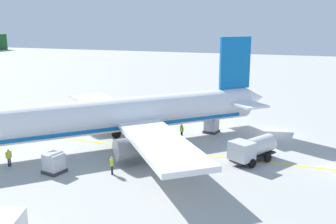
{
  "coord_description": "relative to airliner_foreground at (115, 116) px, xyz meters",
  "views": [
    {
      "loc": [
        -48.85,
        -3.14,
        13.76
      ],
      "look_at": [
        -9.04,
        11.12,
        3.82
      ],
      "focal_mm": 41.38,
      "sensor_mm": 36.0,
      "label": 1
    }
  ],
  "objects": [
    {
      "name": "crew_loader_right",
      "position": [
        5.06,
        -6.29,
        -2.35
      ],
      "size": [
        0.45,
        0.53,
        1.75
      ],
      "color": "#191E33",
      "rests_on": "ground"
    },
    {
      "name": "crew_loader_left",
      "position": [
        -7.78,
        -3.67,
        -2.37
      ],
      "size": [
        0.61,
        0.33,
        1.72
      ],
      "color": "#191E33",
      "rests_on": "ground"
    },
    {
      "name": "cargo_container_mid",
      "position": [
        8.74,
        -9.05,
        -2.4
      ],
      "size": [
        2.0,
        2.0,
        2.09
      ],
      "color": "#333338",
      "rests_on": "ground"
    },
    {
      "name": "crew_supervisor",
      "position": [
        -9.4,
        6.63,
        -2.36
      ],
      "size": [
        0.6,
        0.37,
        1.75
      ],
      "color": "#191E33",
      "rests_on": "ground"
    },
    {
      "name": "service_truck_baggage",
      "position": [
        -0.04,
        -15.35,
        -2.0
      ],
      "size": [
        5.7,
        4.48,
        2.4
      ],
      "color": "silver",
      "rests_on": "ground"
    },
    {
      "name": "apron_guide_line",
      "position": [
        0.25,
        -4.6,
        -3.39
      ],
      "size": [
        0.3,
        60.0,
        0.01
      ],
      "primitive_type": "cube",
      "color": "yellow",
      "rests_on": "ground"
    },
    {
      "name": "airliner_foreground",
      "position": [
        0.0,
        0.0,
        0.0
      ],
      "size": [
        32.11,
        32.25,
        11.9
      ],
      "color": "white",
      "rests_on": "ground"
    },
    {
      "name": "cargo_container_near",
      "position": [
        -9.26,
        1.56,
        -2.45
      ],
      "size": [
        2.05,
        2.05,
        2.0
      ],
      "color": "#333338",
      "rests_on": "ground"
    }
  ]
}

